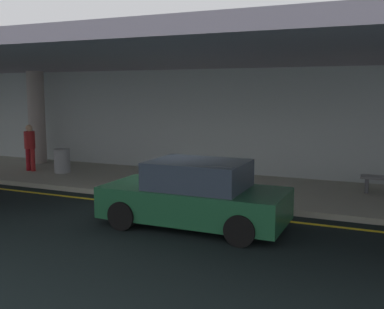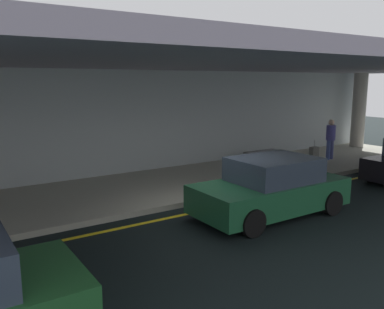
{
  "view_description": "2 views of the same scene",
  "coord_description": "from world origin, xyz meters",
  "px_view_note": "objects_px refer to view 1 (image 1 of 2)",
  "views": [
    {
      "loc": [
        4.99,
        -9.89,
        3.02
      ],
      "look_at": [
        -0.14,
        1.85,
        1.24
      ],
      "focal_mm": 42.63,
      "sensor_mm": 36.0,
      "label": 1
    },
    {
      "loc": [
        -6.09,
        -7.98,
        3.4
      ],
      "look_at": [
        0.25,
        1.66,
        1.3
      ],
      "focal_mm": 37.82,
      "sensor_mm": 36.0,
      "label": 2
    }
  ],
  "objects_px": {
    "car_dark_green": "(195,196)",
    "trash_bin_steel": "(62,161)",
    "traveler_with_luggage": "(30,145)",
    "support_column_left_mid": "(37,118)"
  },
  "relations": [
    {
      "from": "car_dark_green",
      "to": "trash_bin_steel",
      "type": "xyz_separation_m",
      "value": [
        -6.71,
        3.66,
        -0.14
      ]
    },
    {
      "from": "traveler_with_luggage",
      "to": "trash_bin_steel",
      "type": "distance_m",
      "value": 1.41
    },
    {
      "from": "support_column_left_mid",
      "to": "traveler_with_luggage",
      "type": "xyz_separation_m",
      "value": [
        1.08,
        -1.6,
        -0.86
      ]
    },
    {
      "from": "traveler_with_luggage",
      "to": "trash_bin_steel",
      "type": "bearing_deg",
      "value": -171.01
    },
    {
      "from": "support_column_left_mid",
      "to": "traveler_with_luggage",
      "type": "height_order",
      "value": "support_column_left_mid"
    },
    {
      "from": "car_dark_green",
      "to": "traveler_with_luggage",
      "type": "distance_m",
      "value": 8.74
    },
    {
      "from": "support_column_left_mid",
      "to": "trash_bin_steel",
      "type": "xyz_separation_m",
      "value": [
        2.37,
        -1.43,
        -1.4
      ]
    },
    {
      "from": "support_column_left_mid",
      "to": "car_dark_green",
      "type": "height_order",
      "value": "support_column_left_mid"
    },
    {
      "from": "support_column_left_mid",
      "to": "traveler_with_luggage",
      "type": "bearing_deg",
      "value": -55.98
    },
    {
      "from": "car_dark_green",
      "to": "traveler_with_luggage",
      "type": "height_order",
      "value": "traveler_with_luggage"
    }
  ]
}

